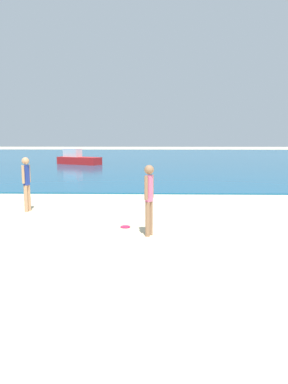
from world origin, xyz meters
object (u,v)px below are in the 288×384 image
(person_distant, at_px, (26,181))
(person_standing, at_px, (149,196))
(frisbee, at_px, (125,227))
(boat_far, at_px, (78,159))

(person_distant, bearing_deg, person_standing, 69.19)
(frisbee, relative_size, person_distant, 0.15)
(person_distant, distance_m, boat_far, 19.30)
(person_distant, bearing_deg, frisbee, 73.12)
(person_standing, height_order, boat_far, person_standing)
(person_standing, bearing_deg, boat_far, 41.89)
(person_standing, bearing_deg, person_distant, 80.87)
(frisbee, height_order, boat_far, boat_far)
(person_standing, distance_m, person_distant, 4.55)
(frisbee, height_order, person_distant, person_distant)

